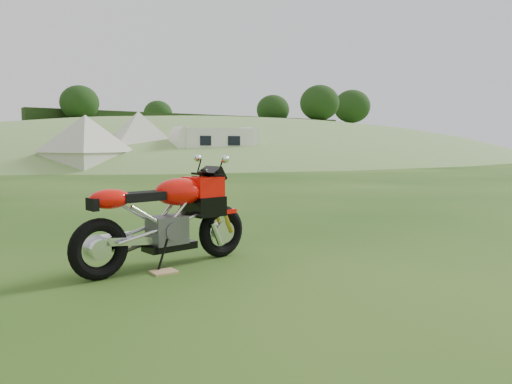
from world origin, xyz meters
TOP-DOWN VIEW (x-y plane):
  - ground at (0.00, 0.00)m, footprint 120.00×120.00m
  - hillside at (24.00, 40.00)m, footprint 80.00×64.00m
  - hedgerow at (24.00, 40.00)m, footprint 36.00×1.20m
  - sport_motorcycle at (-1.19, 0.16)m, footprint 2.03×0.67m
  - plywood_board at (-1.32, -0.05)m, footprint 0.26×0.21m
  - tent_mid at (4.22, 19.11)m, footprint 4.05×4.05m
  - tent_right at (7.61, 20.75)m, footprint 3.60×3.60m
  - caravan at (10.65, 17.97)m, footprint 4.91×2.86m

SIDE VIEW (x-z plane):
  - ground at x=0.00m, z-range 0.00..0.00m
  - hillside at x=24.00m, z-range -4.00..4.00m
  - hedgerow at x=24.00m, z-range -4.30..4.30m
  - plywood_board at x=-1.32m, z-range 0.00..0.02m
  - sport_motorcycle at x=-1.19m, z-range 0.00..1.19m
  - caravan at x=10.65m, z-range 0.00..2.16m
  - tent_mid at x=4.22m, z-range 0.00..2.66m
  - tent_right at x=7.61m, z-range 0.00..2.87m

